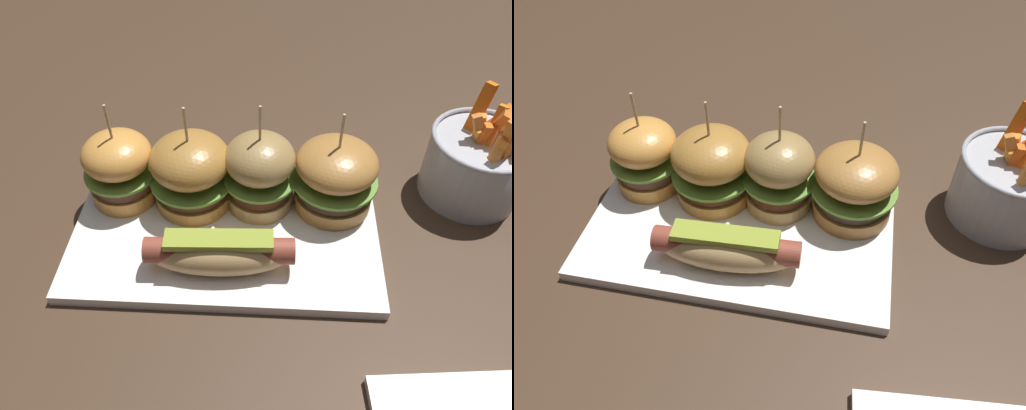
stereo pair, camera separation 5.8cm
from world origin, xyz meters
The scene contains 8 objects.
ground_plane centered at (0.00, 0.00, 0.00)m, with size 3.00×3.00×0.00m, color #422D1E.
platter_main centered at (0.00, 0.00, 0.01)m, with size 0.36×0.22×0.01m, color white.
hot_dog centered at (0.00, -0.06, 0.04)m, with size 0.16×0.06×0.05m.
slider_far_left centered at (-0.13, 0.05, 0.06)m, with size 0.09×0.09×0.14m.
slider_center_left centered at (-0.04, 0.04, 0.06)m, with size 0.10×0.10×0.14m.
slider_center_right centered at (0.04, 0.05, 0.06)m, with size 0.09×0.09×0.14m.
slider_far_right centered at (0.13, 0.05, 0.06)m, with size 0.10×0.10×0.14m.
fries_bucket centered at (0.31, 0.09, 0.05)m, with size 0.13×0.13×0.14m.
Camera 1 is at (0.06, -0.40, 0.47)m, focal length 35.38 mm.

